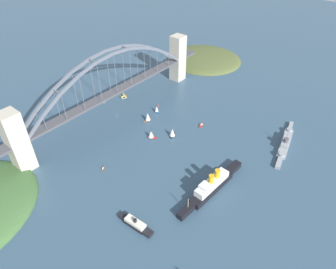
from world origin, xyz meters
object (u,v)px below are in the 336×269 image
(naval_cruiser, at_px, (285,143))
(seaplane_taxiing_near_bridge, at_px, (124,97))
(small_boat_6, at_px, (172,133))
(harbor_ferry_steamer, at_px, (136,224))
(small_boat_5, at_px, (201,125))
(seaplane_second_in_formation, at_px, (103,101))
(small_boat_1, at_px, (103,168))
(small_boat_2, at_px, (148,117))
(channel_marker_buoy, at_px, (158,105))
(small_boat_0, at_px, (157,109))
(small_boat_4, at_px, (151,134))
(harbor_arch_bridge, at_px, (114,90))
(ocean_liner, at_px, (212,186))

(naval_cruiser, xyz_separation_m, seaplane_taxiing_near_bridge, (39.70, -200.38, -1.02))
(small_boat_6, bearing_deg, harbor_ferry_steamer, 24.55)
(small_boat_5, relative_size, small_boat_6, 0.80)
(seaplane_second_in_formation, xyz_separation_m, small_boat_1, (81.30, 92.41, -1.19))
(small_boat_2, relative_size, channel_marker_buoy, 4.21)
(small_boat_0, xyz_separation_m, small_boat_4, (41.73, 28.26, 0.33))
(harbor_arch_bridge, bearing_deg, small_boat_1, 38.76)
(naval_cruiser, xyz_separation_m, harbor_ferry_steamer, (171.77, -51.51, -0.66))
(seaplane_taxiing_near_bridge, xyz_separation_m, small_boat_5, (-12.37, 112.83, -1.13))
(naval_cruiser, height_order, small_boat_0, naval_cruiser)
(harbor_ferry_steamer, distance_m, small_boat_1, 74.24)
(small_boat_0, height_order, small_boat_6, small_boat_6)
(small_boat_0, bearing_deg, seaplane_second_in_formation, -69.15)
(harbor_ferry_steamer, bearing_deg, small_boat_5, -165.99)
(ocean_liner, distance_m, small_boat_5, 97.08)
(small_boat_1, bearing_deg, small_boat_4, 176.91)
(harbor_ferry_steamer, distance_m, small_boat_2, 145.01)
(seaplane_second_in_formation, distance_m, small_boat_5, 130.90)
(seaplane_second_in_formation, xyz_separation_m, small_boat_4, (15.95, 95.94, 2.79))
(small_boat_0, xyz_separation_m, small_boat_5, (-10.81, 58.00, -3.40))
(naval_cruiser, bearing_deg, small_boat_5, -72.67)
(seaplane_second_in_formation, xyz_separation_m, small_boat_2, (-5.64, 71.51, 3.55))
(small_boat_1, height_order, channel_marker_buoy, channel_marker_buoy)
(harbor_arch_bridge, distance_m, small_boat_1, 99.49)
(harbor_arch_bridge, xyz_separation_m, seaplane_taxiing_near_bridge, (-32.22, -20.72, -31.22))
(small_boat_4, bearing_deg, ocean_liner, 76.43)
(small_boat_0, distance_m, channel_marker_buoy, 13.80)
(small_boat_2, bearing_deg, seaplane_second_in_formation, -85.49)
(channel_marker_buoy, bearing_deg, small_boat_6, 55.17)
(seaplane_taxiing_near_bridge, height_order, small_boat_0, small_boat_0)
(harbor_arch_bridge, distance_m, small_boat_2, 49.01)
(small_boat_4, xyz_separation_m, channel_marker_buoy, (-52.77, -35.92, -3.48))
(ocean_liner, height_order, small_boat_6, ocean_liner)
(ocean_liner, relative_size, naval_cruiser, 1.06)
(small_boat_1, bearing_deg, seaplane_taxiing_near_bridge, -142.98)
(naval_cruiser, distance_m, small_boat_6, 119.27)
(ocean_liner, bearing_deg, small_boat_4, -103.57)
(seaplane_taxiing_near_bridge, relative_size, small_boat_2, 0.97)
(harbor_arch_bridge, height_order, small_boat_5, harbor_arch_bridge)
(ocean_liner, height_order, small_boat_0, ocean_liner)
(seaplane_taxiing_near_bridge, bearing_deg, channel_marker_buoy, 104.96)
(small_boat_4, bearing_deg, channel_marker_buoy, -145.76)
(seaplane_taxiing_near_bridge, bearing_deg, ocean_liner, 70.38)
(small_boat_4, bearing_deg, harbor_arch_bridge, -97.26)
(naval_cruiser, height_order, small_boat_6, naval_cruiser)
(seaplane_second_in_formation, bearing_deg, small_boat_6, 90.25)
(seaplane_taxiing_near_bridge, bearing_deg, small_boat_4, 64.20)
(seaplane_taxiing_near_bridge, xyz_separation_m, seaplane_second_in_formation, (24.22, -12.85, -0.19))
(seaplane_taxiing_near_bridge, distance_m, small_boat_2, 61.62)
(small_boat_6, bearing_deg, naval_cruiser, 122.13)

